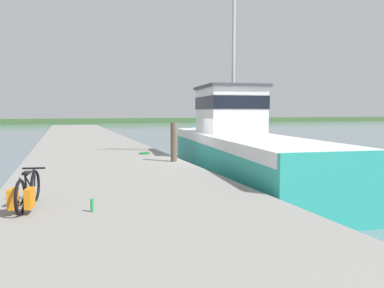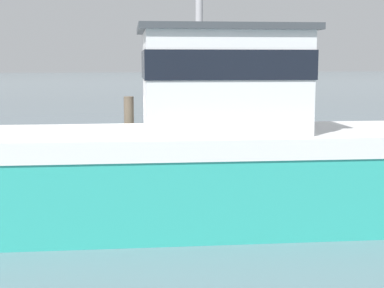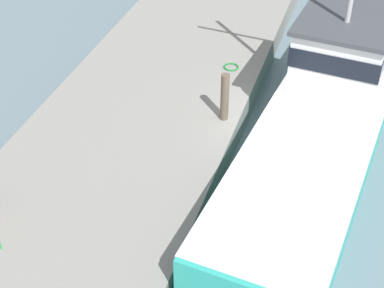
% 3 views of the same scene
% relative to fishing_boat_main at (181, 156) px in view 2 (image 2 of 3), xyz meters
% --- Properties ---
extents(ground_plane, '(320.00, 320.00, 0.00)m').
position_rel_fishing_boat_main_xyz_m(ground_plane, '(-1.17, -0.30, -1.37)').
color(ground_plane, slate).
extents(dock_pier, '(5.74, 80.00, 0.94)m').
position_rel_fishing_boat_main_xyz_m(dock_pier, '(-5.29, -0.30, -0.90)').
color(dock_pier, gray).
rests_on(dock_pier, ground_plane).
extents(fishing_boat_main, '(4.30, 15.11, 8.75)m').
position_rel_fishing_boat_main_xyz_m(fishing_boat_main, '(0.00, 0.00, 0.00)').
color(fishing_boat_main, teal).
rests_on(fishing_boat_main, ground_plane).
extents(mooring_post, '(0.24, 0.24, 1.44)m').
position_rel_fishing_boat_main_xyz_m(mooring_post, '(-2.85, -0.68, 0.29)').
color(mooring_post, brown).
rests_on(mooring_post, dock_pier).
extents(hose_coil, '(0.49, 0.49, 0.05)m').
position_rel_fishing_boat_main_xyz_m(hose_coil, '(-3.37, 2.15, -0.41)').
color(hose_coil, '#197A2D').
rests_on(hose_coil, dock_pier).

